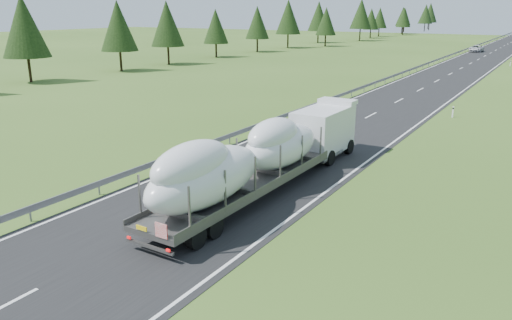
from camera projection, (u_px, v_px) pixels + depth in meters
The scene contains 6 objects.
ground at pixel (179, 216), 23.25m from camera, with size 400.00×400.00×0.00m, color #37551C.
road_surface at pixel (486, 56), 105.00m from camera, with size 10.00×400.00×0.02m, color black.
guardrail at pixel (459, 52), 107.43m from camera, with size 0.10×400.00×0.76m.
tree_line_left at pixel (325, 18), 138.15m from camera, with size 14.31×288.00×12.60m.
boat_truck at pixel (263, 153), 25.63m from camera, with size 2.83×18.87×4.00m.
distant_van at pixel (476, 49), 114.08m from camera, with size 2.52×5.47×1.52m, color silver.
Camera 1 is at (14.28, -16.49, 9.19)m, focal length 35.00 mm.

